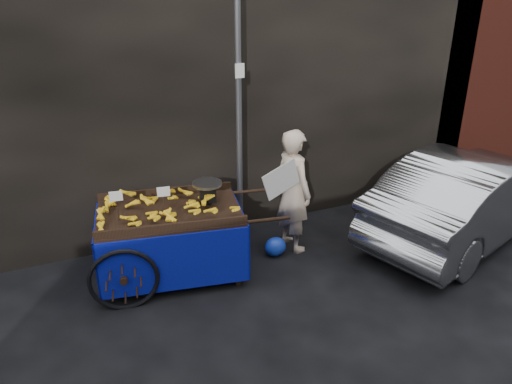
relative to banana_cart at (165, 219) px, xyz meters
name	(u,v)px	position (x,y,z in m)	size (l,w,h in m)	color
ground	(256,289)	(0.89, -0.73, -0.80)	(80.00, 80.00, 0.00)	black
building_wall	(213,48)	(1.29, 1.87, 1.70)	(13.50, 2.00, 5.00)	black
street_pole	(239,101)	(1.19, 0.56, 1.21)	(0.12, 0.10, 4.00)	slate
banana_cart	(165,219)	(0.00, 0.00, 0.00)	(2.52, 1.45, 1.29)	black
vendor	(293,191)	(1.75, 0.02, 0.06)	(0.84, 0.69, 1.71)	beige
plastic_bag	(275,247)	(1.44, -0.11, -0.66)	(0.30, 0.24, 0.27)	#1A3BC4
parked_car	(470,195)	(4.26, -0.62, -0.17)	(1.33, 3.81, 1.25)	#AAADB1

